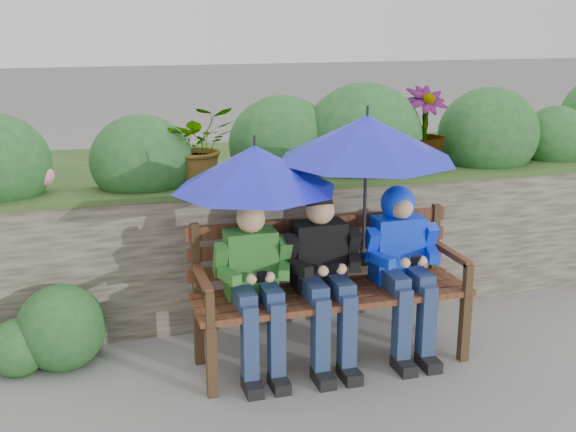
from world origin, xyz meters
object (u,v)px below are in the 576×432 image
object	(u,v)px
boy_left	(255,279)
umbrella_left	(255,168)
boy_middle	(324,271)
park_bench	(329,280)
boy_right	(402,256)
umbrella_right	(367,138)

from	to	relation	value
boy_left	umbrella_left	xyz separation A→B (m)	(0.02, 0.04, 0.69)
boy_left	boy_middle	size ratio (longest dim) A/B	0.98
boy_left	umbrella_left	world-z (taller)	umbrella_left
park_bench	boy_left	size ratio (longest dim) A/B	1.62
boy_left	boy_right	size ratio (longest dim) A/B	0.98
boy_middle	umbrella_left	distance (m)	0.81
boy_middle	umbrella_right	bearing A→B (deg)	2.99
boy_middle	boy_right	bearing A→B (deg)	1.38
boy_middle	umbrella_right	world-z (taller)	umbrella_right
park_bench	umbrella_left	world-z (taller)	umbrella_left
boy_left	boy_right	xyz separation A→B (m)	(1.00, 0.01, 0.05)
boy_middle	umbrella_left	size ratio (longest dim) A/B	1.12
boy_right	umbrella_left	distance (m)	1.17
boy_left	umbrella_left	bearing A→B (deg)	64.07
umbrella_left	park_bench	bearing A→B (deg)	4.56
boy_right	umbrella_right	xyz separation A→B (m)	(-0.27, 0.00, 0.79)
umbrella_right	park_bench	bearing A→B (deg)	161.46
park_bench	boy_right	world-z (taller)	boy_right
boy_left	boy_middle	world-z (taller)	boy_middle
park_bench	boy_middle	world-z (taller)	boy_middle
boy_left	boy_right	world-z (taller)	boy_right
boy_right	umbrella_right	distance (m)	0.84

